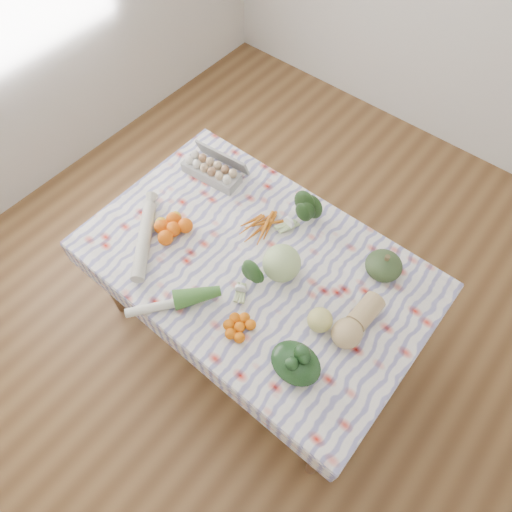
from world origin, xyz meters
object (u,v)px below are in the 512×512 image
at_px(kabocha_squash, 384,266).
at_px(grapefruit, 320,320).
at_px(cabbage, 282,263).
at_px(butternut_squash, 358,320).
at_px(dining_table, 256,271).
at_px(egg_carton, 211,171).

xyz_separation_m(kabocha_squash, grapefruit, (-0.07, -0.42, -0.00)).
relative_size(cabbage, butternut_squash, 0.63).
height_order(kabocha_squash, cabbage, cabbage).
bearing_deg(dining_table, kabocha_squash, 34.53).
bearing_deg(grapefruit, egg_carton, 160.01).
height_order(butternut_squash, grapefruit, butternut_squash).
bearing_deg(cabbage, egg_carton, 159.94).
relative_size(dining_table, butternut_squash, 5.64).
distance_m(cabbage, grapefruit, 0.31).
bearing_deg(cabbage, kabocha_squash, 40.37).
bearing_deg(egg_carton, butternut_squash, -18.77).
bearing_deg(cabbage, butternut_squash, -1.05).
relative_size(dining_table, egg_carton, 4.88).
xyz_separation_m(dining_table, cabbage, (0.13, 0.03, 0.17)).
xyz_separation_m(egg_carton, butternut_squash, (1.09, -0.25, 0.02)).
relative_size(egg_carton, butternut_squash, 1.16).
height_order(kabocha_squash, butternut_squash, butternut_squash).
height_order(dining_table, egg_carton, egg_carton).
height_order(dining_table, butternut_squash, butternut_squash).
relative_size(egg_carton, kabocha_squash, 1.89).
distance_m(egg_carton, grapefruit, 1.02).
xyz_separation_m(dining_table, grapefruit, (0.42, -0.08, 0.14)).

